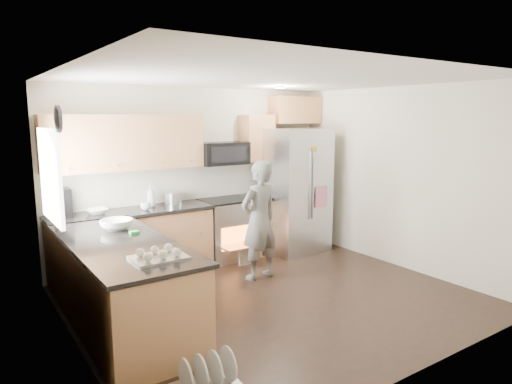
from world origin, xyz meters
TOP-DOWN VIEW (x-y plane):
  - ground at (0.00, 0.00)m, footprint 4.50×4.50m
  - room_shell at (-0.04, 0.02)m, footprint 4.54×4.04m
  - back_cabinet_run at (-0.59, 1.75)m, footprint 4.45×0.64m
  - peninsula at (-1.75, 0.25)m, footprint 0.96×2.36m
  - stove_range at (0.35, 1.69)m, footprint 0.76×0.97m
  - refrigerator at (1.50, 1.45)m, footprint 1.02×0.82m
  - person at (0.26, 0.68)m, footprint 0.63×0.46m
  - dish_rack at (-1.56, -1.22)m, footprint 0.54×0.44m

SIDE VIEW (x-z plane):
  - ground at x=0.00m, z-range 0.00..0.00m
  - dish_rack at x=-1.56m, z-range -0.07..0.25m
  - peninsula at x=-1.75m, z-range -0.05..0.98m
  - stove_range at x=0.35m, z-range -0.22..1.57m
  - person at x=0.26m, z-range 0.00..1.61m
  - back_cabinet_run at x=-0.59m, z-range -0.29..2.21m
  - refrigerator at x=1.50m, z-range 0.00..1.99m
  - room_shell at x=-0.04m, z-range 0.36..2.98m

